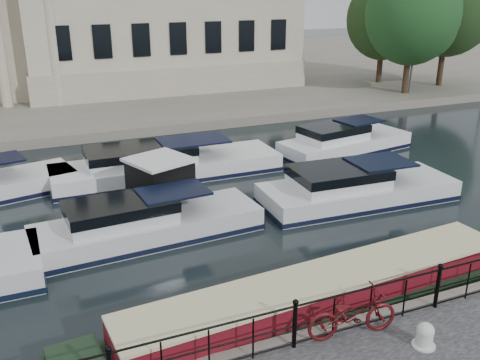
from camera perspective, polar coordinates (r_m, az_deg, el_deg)
name	(u,v)px	position (r m, az deg, el deg)	size (l,w,h in m)	color
ground_plane	(252,314)	(14.49, 1.31, -14.06)	(160.00, 160.00, 0.00)	black
far_bank	(73,77)	(50.75, -17.39, 10.40)	(120.00, 42.00, 0.55)	#6B665B
railing	(295,322)	(12.15, 5.87, -14.82)	(24.14, 0.14, 1.22)	black
lamp_posts	(457,31)	(44.36, 22.11, 14.48)	(8.24, 1.55, 8.07)	#59595B
bicycle	(352,314)	(12.75, 11.89, -13.79)	(0.75, 2.16, 1.14)	#4B0D10
mooring_bollard	(425,335)	(13.00, 19.11, -15.39)	(0.53, 0.53, 0.59)	beige
narrowboat	(325,303)	(14.41, 9.03, -12.80)	(13.94, 2.79, 1.51)	black
harbour_hut	(161,188)	(20.27, -8.46, -0.82)	(3.47, 3.19, 2.17)	#6B665B
cabin_cruisers	(149,198)	(20.94, -9.66, -1.91)	(28.35, 10.27, 1.99)	silver
trees	(424,13)	(43.95, 19.05, 16.45)	(11.48, 10.79, 10.22)	black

